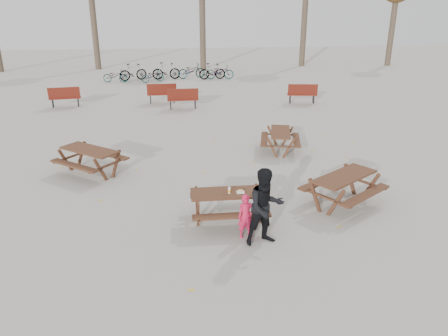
{
  "coord_description": "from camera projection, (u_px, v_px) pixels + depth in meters",
  "views": [
    {
      "loc": [
        -1.15,
        -9.37,
        5.06
      ],
      "look_at": [
        0.0,
        1.0,
        1.0
      ],
      "focal_mm": 35.0,
      "sensor_mm": 36.0,
      "label": 1
    }
  ],
  "objects": [
    {
      "name": "park_bench_row",
      "position": [
        179.0,
        95.0,
        21.95
      ],
      "size": [
        13.54,
        1.95,
        1.03
      ],
      "color": "maroon",
      "rests_on": "ground"
    },
    {
      "name": "child",
      "position": [
        246.0,
        216.0,
        9.73
      ],
      "size": [
        0.41,
        0.29,
        1.04
      ],
      "primitive_type": "imported",
      "rotation": [
        0.0,
        0.0,
        0.11
      ],
      "color": "#D21A44",
      "rests_on": "ground"
    },
    {
      "name": "bicycle_row",
      "position": [
        175.0,
        72.0,
        28.95
      ],
      "size": [
        8.58,
        2.36,
        1.12
      ],
      "color": "black",
      "rests_on": "ground"
    },
    {
      "name": "soda_bottle",
      "position": [
        229.0,
        191.0,
        10.25
      ],
      "size": [
        0.07,
        0.07,
        0.17
      ],
      "color": "silver",
      "rests_on": "main_picnic_table"
    },
    {
      "name": "picnic_table_east",
      "position": [
        343.0,
        190.0,
        11.36
      ],
      "size": [
        2.44,
        2.35,
        0.82
      ],
      "primitive_type": null,
      "rotation": [
        0.0,
        0.0,
        0.62
      ],
      "color": "#3B2015",
      "rests_on": "ground"
    },
    {
      "name": "food_tray",
      "position": [
        240.0,
        192.0,
        10.3
      ],
      "size": [
        0.18,
        0.11,
        0.03
      ],
      "primitive_type": "cube",
      "color": "white",
      "rests_on": "main_picnic_table"
    },
    {
      "name": "adult",
      "position": [
        266.0,
        207.0,
        9.38
      ],
      "size": [
        0.99,
        0.85,
        1.75
      ],
      "primitive_type": "imported",
      "rotation": [
        0.0,
        0.0,
        0.25
      ],
      "color": "black",
      "rests_on": "ground"
    },
    {
      "name": "main_picnic_table",
      "position": [
        229.0,
        199.0,
        10.42
      ],
      "size": [
        1.8,
        1.45,
        0.78
      ],
      "color": "#3B2015",
      "rests_on": "ground"
    },
    {
      "name": "bread_roll",
      "position": [
        240.0,
        190.0,
        10.28
      ],
      "size": [
        0.14,
        0.06,
        0.05
      ],
      "primitive_type": "ellipsoid",
      "color": "tan",
      "rests_on": "food_tray"
    },
    {
      "name": "ground",
      "position": [
        229.0,
        221.0,
        10.63
      ],
      "size": [
        80.0,
        80.0,
        0.0
      ],
      "primitive_type": "plane",
      "color": "gray",
      "rests_on": "ground"
    },
    {
      "name": "picnic_table_north",
      "position": [
        90.0,
        161.0,
        13.37
      ],
      "size": [
        2.39,
        2.33,
        0.8
      ],
      "primitive_type": null,
      "rotation": [
        0.0,
        0.0,
        -0.67
      ],
      "color": "#3B2015",
      "rests_on": "ground"
    },
    {
      "name": "picnic_table_far",
      "position": [
        280.0,
        141.0,
        15.4
      ],
      "size": [
        1.69,
        1.94,
        0.73
      ],
      "primitive_type": null,
      "rotation": [
        0.0,
        0.0,
        1.36
      ],
      "color": "#3B2015",
      "rests_on": "ground"
    },
    {
      "name": "fallen_leaves",
      "position": [
        235.0,
        180.0,
        12.99
      ],
      "size": [
        11.0,
        11.0,
        0.01
      ],
      "primitive_type": null,
      "color": "gold",
      "rests_on": "ground"
    }
  ]
}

